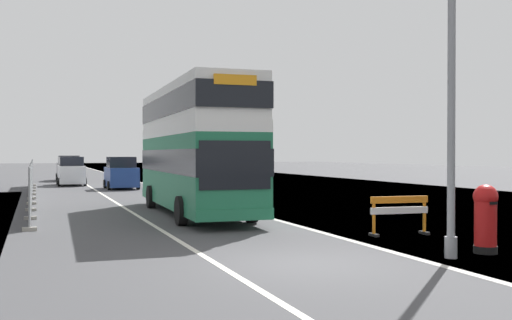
{
  "coord_description": "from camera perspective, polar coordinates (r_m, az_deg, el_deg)",
  "views": [
    {
      "loc": [
        -5.47,
        -11.85,
        2.44
      ],
      "look_at": [
        1.62,
        7.14,
        2.2
      ],
      "focal_mm": 41.63,
      "sensor_mm": 36.0,
      "label": 1
    }
  ],
  "objects": [
    {
      "name": "lamppost_foreground",
      "position": [
        14.51,
        18.27,
        6.58
      ],
      "size": [
        0.29,
        0.7,
        8.35
      ],
      "color": "gray",
      "rests_on": "ground"
    },
    {
      "name": "car_receding_far",
      "position": [
        55.17,
        -17.57,
        -0.8
      ],
      "size": [
        2.07,
        4.51,
        2.22
      ],
      "color": "slate",
      "rests_on": "ground"
    },
    {
      "name": "car_receding_mid",
      "position": [
        47.12,
        -17.34,
        -1.09
      ],
      "size": [
        2.03,
        4.52,
        2.16
      ],
      "color": "silver",
      "rests_on": "ground"
    },
    {
      "name": "double_decker_bus",
      "position": [
        23.77,
        -5.97,
        1.25
      ],
      "size": [
        3.03,
        11.67,
        5.03
      ],
      "color": "#1E6B47",
      "rests_on": "ground"
    },
    {
      "name": "roadworks_barrier",
      "position": [
        18.13,
        13.62,
        -4.71
      ],
      "size": [
        1.86,
        0.58,
        1.16
      ],
      "color": "orange",
      "rests_on": "ground"
    },
    {
      "name": "red_pillar_postbox",
      "position": [
        15.5,
        21.19,
        -5.0
      ],
      "size": [
        0.59,
        0.59,
        1.67
      ],
      "color": "black",
      "rests_on": "ground"
    },
    {
      "name": "car_oncoming_near",
      "position": [
        41.36,
        -12.82,
        -1.31
      ],
      "size": [
        2.1,
        3.81,
        2.19
      ],
      "color": "navy",
      "rests_on": "ground"
    },
    {
      "name": "ground",
      "position": [
        13.65,
        6.39,
        -9.82
      ],
      "size": [
        140.0,
        280.0,
        0.1
      ],
      "color": "#424244"
    },
    {
      "name": "construction_site_fence",
      "position": [
        33.41,
        -20.76,
        -1.92
      ],
      "size": [
        0.44,
        27.4,
        1.99
      ],
      "color": "#A8AAAD",
      "rests_on": "ground"
    }
  ]
}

